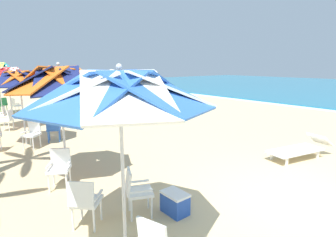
{
  "coord_description": "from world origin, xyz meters",
  "views": [
    {
      "loc": [
        1.97,
        -5.13,
        2.66
      ],
      "look_at": [
        -4.31,
        0.04,
        1.0
      ],
      "focal_mm": 28.38,
      "sensor_mm": 36.0,
      "label": 1
    }
  ],
  "objects_px": {
    "beach_umbrella_3": "(7,75)",
    "cooler_box": "(175,203)",
    "plastic_chair_7": "(1,115)",
    "plastic_chair_1": "(136,189)",
    "beach_umbrella_1": "(59,80)",
    "plastic_chair_8": "(7,119)",
    "plastic_chair_2": "(85,200)",
    "plastic_chair_3": "(60,166)",
    "beach_umbrella_0": "(120,91)",
    "plastic_chair_9": "(16,105)",
    "beach_umbrella_2": "(19,79)",
    "plastic_chair_6": "(53,128)",
    "plastic_chair_10": "(2,104)",
    "plastic_chair_5": "(32,133)",
    "sun_lounger_1": "(300,148)"
  },
  "relations": [
    {
      "from": "beach_umbrella_0",
      "to": "plastic_chair_2",
      "type": "bearing_deg",
      "value": -166.07
    },
    {
      "from": "beach_umbrella_3",
      "to": "cooler_box",
      "type": "relative_size",
      "value": 5.28
    },
    {
      "from": "plastic_chair_1",
      "to": "beach_umbrella_1",
      "type": "distance_m",
      "value": 2.98
    },
    {
      "from": "beach_umbrella_3",
      "to": "plastic_chair_8",
      "type": "height_order",
      "value": "beach_umbrella_3"
    },
    {
      "from": "plastic_chair_5",
      "to": "cooler_box",
      "type": "height_order",
      "value": "plastic_chair_5"
    },
    {
      "from": "plastic_chair_2",
      "to": "beach_umbrella_3",
      "type": "xyz_separation_m",
      "value": [
        -8.77,
        0.44,
        1.75
      ]
    },
    {
      "from": "beach_umbrella_3",
      "to": "sun_lounger_1",
      "type": "xyz_separation_m",
      "value": [
        9.46,
        5.7,
        -1.97
      ]
    },
    {
      "from": "plastic_chair_9",
      "to": "beach_umbrella_2",
      "type": "bearing_deg",
      "value": -7.65
    },
    {
      "from": "plastic_chair_6",
      "to": "plastic_chair_5",
      "type": "bearing_deg",
      "value": -69.66
    },
    {
      "from": "plastic_chair_7",
      "to": "plastic_chair_10",
      "type": "bearing_deg",
      "value": 171.61
    },
    {
      "from": "plastic_chair_9",
      "to": "plastic_chair_3",
      "type": "bearing_deg",
      "value": -5.55
    },
    {
      "from": "plastic_chair_2",
      "to": "beach_umbrella_0",
      "type": "bearing_deg",
      "value": 13.93
    },
    {
      "from": "plastic_chair_5",
      "to": "plastic_chair_9",
      "type": "relative_size",
      "value": 1.0
    },
    {
      "from": "cooler_box",
      "to": "plastic_chair_7",
      "type": "bearing_deg",
      "value": -172.82
    },
    {
      "from": "plastic_chair_6",
      "to": "plastic_chair_8",
      "type": "distance_m",
      "value": 3.0
    },
    {
      "from": "beach_umbrella_0",
      "to": "beach_umbrella_2",
      "type": "relative_size",
      "value": 1.05
    },
    {
      "from": "plastic_chair_10",
      "to": "plastic_chair_3",
      "type": "bearing_deg",
      "value": -2.54
    },
    {
      "from": "beach_umbrella_0",
      "to": "plastic_chair_1",
      "type": "relative_size",
      "value": 3.09
    },
    {
      "from": "plastic_chair_6",
      "to": "cooler_box",
      "type": "relative_size",
      "value": 1.73
    },
    {
      "from": "plastic_chair_3",
      "to": "plastic_chair_5",
      "type": "xyz_separation_m",
      "value": [
        -3.46,
        0.24,
        0.0
      ]
    },
    {
      "from": "plastic_chair_2",
      "to": "beach_umbrella_2",
      "type": "xyz_separation_m",
      "value": [
        -5.82,
        0.32,
        1.7
      ]
    },
    {
      "from": "plastic_chair_5",
      "to": "plastic_chair_10",
      "type": "bearing_deg",
      "value": 178.11
    },
    {
      "from": "plastic_chair_1",
      "to": "plastic_chair_10",
      "type": "distance_m",
      "value": 13.37
    },
    {
      "from": "plastic_chair_1",
      "to": "plastic_chair_8",
      "type": "height_order",
      "value": "same"
    },
    {
      "from": "beach_umbrella_1",
      "to": "sun_lounger_1",
      "type": "height_order",
      "value": "beach_umbrella_1"
    },
    {
      "from": "beach_umbrella_0",
      "to": "beach_umbrella_1",
      "type": "relative_size",
      "value": 0.99
    },
    {
      "from": "beach_umbrella_2",
      "to": "beach_umbrella_3",
      "type": "relative_size",
      "value": 0.97
    },
    {
      "from": "beach_umbrella_0",
      "to": "cooler_box",
      "type": "height_order",
      "value": "beach_umbrella_0"
    },
    {
      "from": "beach_umbrella_0",
      "to": "plastic_chair_2",
      "type": "height_order",
      "value": "beach_umbrella_0"
    },
    {
      "from": "beach_umbrella_2",
      "to": "plastic_chair_8",
      "type": "xyz_separation_m",
      "value": [
        -2.54,
        -0.12,
        -1.7
      ]
    },
    {
      "from": "plastic_chair_1",
      "to": "cooler_box",
      "type": "distance_m",
      "value": 0.76
    },
    {
      "from": "beach_umbrella_0",
      "to": "sun_lounger_1",
      "type": "xyz_separation_m",
      "value": [
        -0.2,
        5.93,
        -2.05
      ]
    },
    {
      "from": "plastic_chair_3",
      "to": "plastic_chair_8",
      "type": "bearing_deg",
      "value": 179.77
    },
    {
      "from": "plastic_chair_3",
      "to": "beach_umbrella_0",
      "type": "bearing_deg",
      "value": 1.14
    },
    {
      "from": "sun_lounger_1",
      "to": "plastic_chair_7",
      "type": "bearing_deg",
      "value": -149.7
    },
    {
      "from": "plastic_chair_3",
      "to": "plastic_chair_9",
      "type": "relative_size",
      "value": 1.0
    },
    {
      "from": "plastic_chair_1",
      "to": "beach_umbrella_2",
      "type": "bearing_deg",
      "value": -174.95
    },
    {
      "from": "plastic_chair_3",
      "to": "plastic_chair_1",
      "type": "bearing_deg",
      "value": 18.84
    },
    {
      "from": "plastic_chair_3",
      "to": "cooler_box",
      "type": "xyz_separation_m",
      "value": [
        2.38,
        1.26,
        -0.3
      ]
    },
    {
      "from": "sun_lounger_1",
      "to": "beach_umbrella_3",
      "type": "bearing_deg",
      "value": -148.91
    },
    {
      "from": "plastic_chair_6",
      "to": "beach_umbrella_3",
      "type": "bearing_deg",
      "value": -167.84
    },
    {
      "from": "plastic_chair_2",
      "to": "plastic_chair_1",
      "type": "bearing_deg",
      "value": 75.97
    },
    {
      "from": "plastic_chair_3",
      "to": "sun_lounger_1",
      "type": "bearing_deg",
      "value": 67.53
    },
    {
      "from": "beach_umbrella_1",
      "to": "plastic_chair_5",
      "type": "bearing_deg",
      "value": -179.95
    },
    {
      "from": "plastic_chair_1",
      "to": "plastic_chair_6",
      "type": "bearing_deg",
      "value": 177.05
    },
    {
      "from": "plastic_chair_2",
      "to": "plastic_chair_3",
      "type": "height_order",
      "value": "same"
    },
    {
      "from": "beach_umbrella_3",
      "to": "plastic_chair_10",
      "type": "xyz_separation_m",
      "value": [
        -4.39,
        0.23,
        -1.75
      ]
    },
    {
      "from": "beach_umbrella_3",
      "to": "plastic_chair_7",
      "type": "xyz_separation_m",
      "value": [
        -0.81,
        -0.3,
        -1.75
      ]
    },
    {
      "from": "plastic_chair_3",
      "to": "beach_umbrella_3",
      "type": "height_order",
      "value": "beach_umbrella_3"
    },
    {
      "from": "beach_umbrella_1",
      "to": "plastic_chair_3",
      "type": "distance_m",
      "value": 1.86
    }
  ]
}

